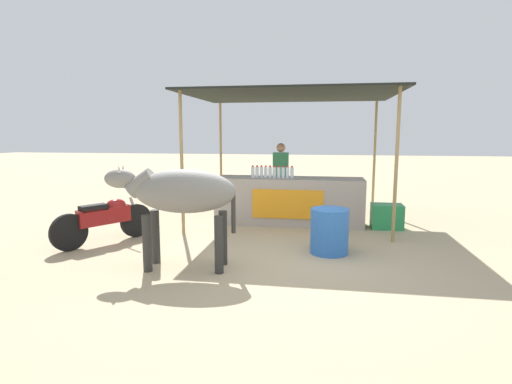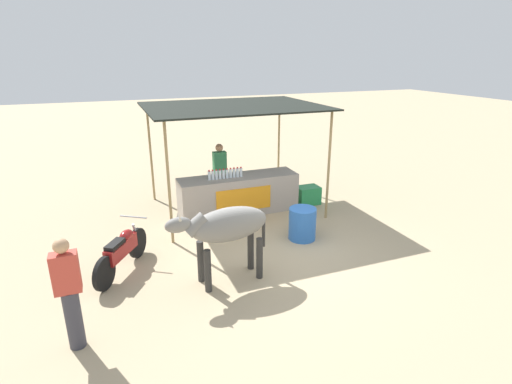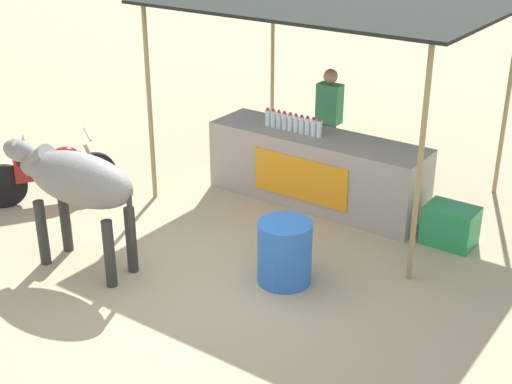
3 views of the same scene
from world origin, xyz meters
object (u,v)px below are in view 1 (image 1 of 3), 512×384
at_px(vendor_behind_counter, 281,179).
at_px(cow, 180,194).
at_px(stall_counter, 289,201).
at_px(water_barrel, 329,231).
at_px(cooler_box, 387,216).
at_px(motorcycle_parked, 106,219).

xyz_separation_m(vendor_behind_counter, cow, (-0.99, -3.76, 0.18)).
xyz_separation_m(stall_counter, water_barrel, (0.79, -1.97, -0.13)).
distance_m(stall_counter, cooler_box, 1.96).
bearing_deg(motorcycle_parked, cow, -30.24).
bearing_deg(cooler_box, motorcycle_parked, -158.70).
height_order(stall_counter, motorcycle_parked, stall_counter).
distance_m(cow, motorcycle_parked, 2.07).
height_order(vendor_behind_counter, motorcycle_parked, vendor_behind_counter).
relative_size(stall_counter, cow, 1.63).
bearing_deg(motorcycle_parked, water_barrel, 0.52).
bearing_deg(stall_counter, vendor_behind_counter, 108.88).
xyz_separation_m(stall_counter, cow, (-1.25, -3.00, 0.55)).
distance_m(vendor_behind_counter, motorcycle_parked, 3.88).
bearing_deg(cooler_box, stall_counter, 177.13).
relative_size(cooler_box, motorcycle_parked, 0.39).
relative_size(vendor_behind_counter, water_barrel, 2.34).
bearing_deg(cow, cooler_box, 42.33).
bearing_deg(stall_counter, motorcycle_parked, -145.85).
distance_m(cooler_box, cow, 4.39).
distance_m(stall_counter, vendor_behind_counter, 0.88).
bearing_deg(stall_counter, cooler_box, -2.87).
xyz_separation_m(cooler_box, cow, (-3.19, -2.91, 0.79)).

